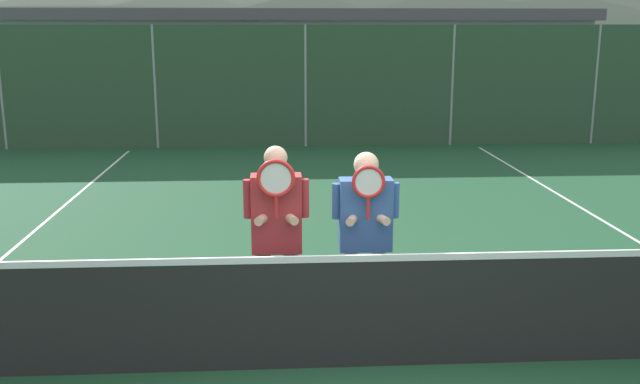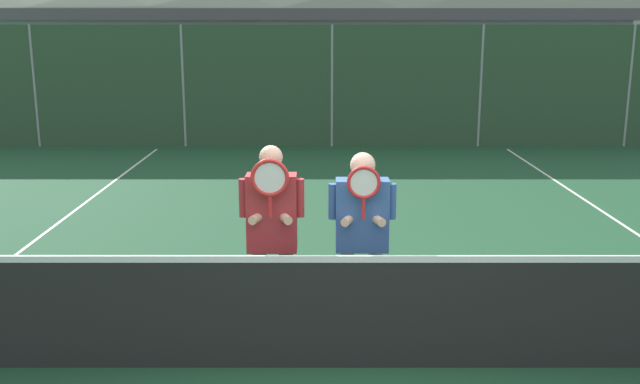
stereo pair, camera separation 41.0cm
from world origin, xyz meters
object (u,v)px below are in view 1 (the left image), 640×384
object	(u,v)px
player_center_left	(365,227)
car_center	(447,100)
car_right_of_center	(617,96)
car_left_of_center	(271,98)
car_far_left	(85,100)
player_leftmost	(277,229)

from	to	relation	value
player_center_left	car_center	bearing A→B (deg)	73.51
car_center	car_right_of_center	distance (m)	4.82
car_left_of_center	car_right_of_center	xyz separation A→B (m)	(9.61, 0.01, -0.00)
car_far_left	car_center	size ratio (longest dim) A/B	1.03
car_far_left	car_right_of_center	bearing A→B (deg)	1.45
car_far_left	car_left_of_center	xyz separation A→B (m)	(4.86, 0.36, -0.00)
car_far_left	car_right_of_center	distance (m)	14.48
player_center_left	car_right_of_center	world-z (taller)	car_right_of_center
player_leftmost	player_center_left	bearing A→B (deg)	10.00
player_center_left	car_far_left	world-z (taller)	car_far_left
player_center_left	car_left_of_center	distance (m)	13.20
player_leftmost	player_center_left	world-z (taller)	player_leftmost
player_leftmost	car_right_of_center	xyz separation A→B (m)	(9.49, 13.32, -0.14)
player_center_left	car_right_of_center	xyz separation A→B (m)	(8.69, 13.17, -0.10)
player_leftmost	car_left_of_center	world-z (taller)	car_left_of_center
player_leftmost	car_right_of_center	size ratio (longest dim) A/B	0.45
player_center_left	car_right_of_center	size ratio (longest dim) A/B	0.42
car_far_left	car_left_of_center	world-z (taller)	same
car_left_of_center	player_leftmost	bearing A→B (deg)	-89.48
car_center	car_right_of_center	world-z (taller)	car_right_of_center
player_leftmost	car_left_of_center	size ratio (longest dim) A/B	0.45
car_right_of_center	car_center	bearing A→B (deg)	-178.78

